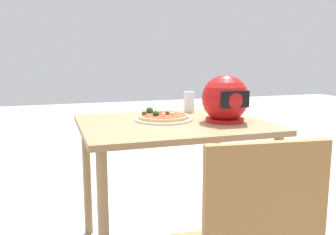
# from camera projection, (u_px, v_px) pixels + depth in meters

# --- Properties ---
(dining_table) EXTENTS (1.02, 0.84, 0.77)m
(dining_table) POSITION_uv_depth(u_px,v_px,m) (173.00, 139.00, 2.09)
(dining_table) COLOR olive
(dining_table) RESTS_ON ground
(pizza_plate) EXTENTS (0.33, 0.33, 0.01)m
(pizza_plate) POSITION_uv_depth(u_px,v_px,m) (164.00, 119.00, 2.12)
(pizza_plate) COLOR white
(pizza_plate) RESTS_ON dining_table
(pizza) EXTENTS (0.29, 0.29, 0.06)m
(pizza) POSITION_uv_depth(u_px,v_px,m) (163.00, 116.00, 2.12)
(pizza) COLOR tan
(pizza) RESTS_ON pizza_plate
(motorcycle_helmet) EXTENTS (0.26, 0.26, 0.26)m
(motorcycle_helmet) POSITION_uv_depth(u_px,v_px,m) (225.00, 99.00, 2.06)
(motorcycle_helmet) COLOR #B21414
(motorcycle_helmet) RESTS_ON dining_table
(drinking_glass) EXTENTS (0.07, 0.07, 0.13)m
(drinking_glass) POSITION_uv_depth(u_px,v_px,m) (189.00, 102.00, 2.42)
(drinking_glass) COLOR silver
(drinking_glass) RESTS_ON dining_table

